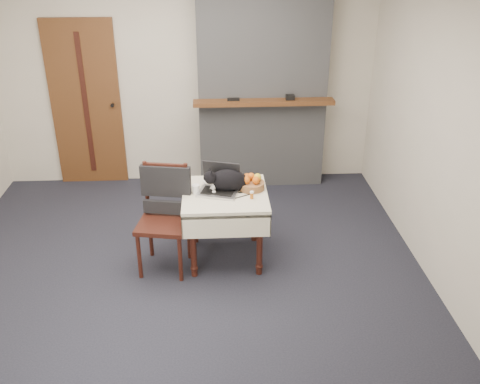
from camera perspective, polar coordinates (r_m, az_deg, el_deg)
The scene contains 12 objects.
ground at distance 5.19m, azimuth -5.97°, elevation -7.65°, with size 4.50×4.50×0.00m, color black.
room_shell at distance 4.91m, azimuth -6.73°, elevation 12.89°, with size 4.52×4.01×2.61m.
door at distance 6.73m, azimuth -16.10°, elevation 8.97°, with size 0.82×0.10×2.00m.
chimney at distance 6.38m, azimuth 2.39°, elevation 11.85°, with size 1.62×0.48×2.60m.
side_table at distance 4.98m, azimuth -1.60°, elevation -1.24°, with size 0.78×0.78×0.70m.
laptop at distance 4.94m, azimuth -2.19°, elevation 0.82°, with size 0.42×0.39×0.26m.
cat at distance 4.92m, azimuth -1.25°, elevation 1.24°, with size 0.51×0.27×0.24m.
cream_jar at distance 4.92m, azimuth -4.74°, elevation 0.32°, with size 0.07×0.07×0.08m, color white.
pill_bottle at distance 4.80m, azimuth 1.26°, elevation -0.31°, with size 0.04×0.04×0.07m.
fruit_basket at distance 4.98m, azimuth 1.23°, elevation 0.95°, with size 0.24×0.24×0.14m.
desk_clutter at distance 4.94m, azimuth 0.71°, elevation 0.05°, with size 0.15×0.02×0.01m, color black.
chair at distance 4.93m, azimuth -8.03°, elevation -1.14°, with size 0.52×0.51×1.00m.
Camera 1 is at (0.30, -4.31, 2.89)m, focal length 40.00 mm.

